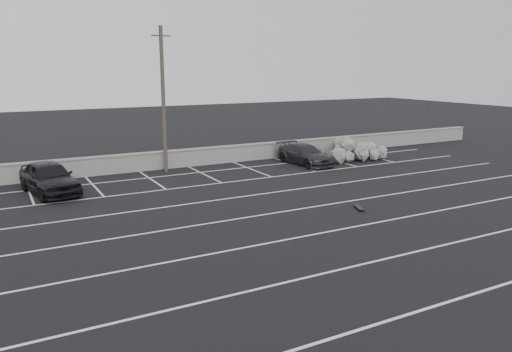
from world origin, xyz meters
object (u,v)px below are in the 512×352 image
car_left (49,177)px  utility_pole (163,100)px  skateboard (359,207)px  car_right (305,154)px  riprap_pile (357,153)px  trash_bin (339,148)px

car_left → utility_pole: (6.50, 2.29, 3.33)m
skateboard → car_right: bearing=92.8°
riprap_pile → car_left: bearing=179.9°
car_right → riprap_pile: size_ratio=0.90×
car_right → car_left: bearing=178.3°
trash_bin → riprap_pile: 2.44m
car_left → trash_bin: car_left is taller
car_left → skateboard: (11.23, -9.12, -0.70)m
utility_pole → riprap_pile: bearing=-10.9°
utility_pole → skateboard: utility_pole is taller
car_left → car_right: 14.73m
car_left → utility_pole: size_ratio=0.56×
utility_pole → riprap_pile: utility_pole is taller
car_right → utility_pole: utility_pole is taller
car_left → car_right: bearing=-10.3°
utility_pole → skateboard: bearing=-67.5°
car_right → skateboard: bearing=-113.2°
utility_pole → trash_bin: bearing=0.4°
car_right → skateboard: (-3.50, -9.37, -0.54)m
skateboard → trash_bin: bearing=79.3°
car_left → trash_bin: 19.13m
car_right → utility_pole: bearing=163.4°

